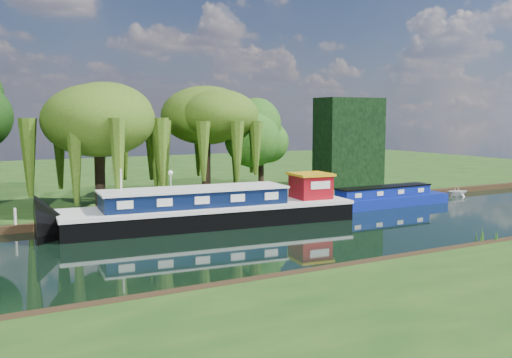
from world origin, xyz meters
TOP-DOWN VIEW (x-y plane):
  - ground at (0.00, 0.00)m, footprint 120.00×120.00m
  - far_bank at (0.00, 34.00)m, footprint 120.00×52.00m
  - dutch_barge at (1.22, 4.90)m, footprint 18.84×5.89m
  - narrowboat at (15.48, 5.15)m, footprint 11.67×2.02m
  - white_cruiser at (24.96, 6.60)m, footprint 2.32×2.11m
  - willow_left at (-4.13, 11.91)m, footprint 6.85×6.85m
  - willow_right at (4.62, 13.62)m, footprint 6.48×6.48m
  - tree_far_right at (9.46, 13.40)m, footprint 4.10×4.10m
  - conifer_hedge at (19.00, 14.00)m, footprint 6.00×3.00m
  - lamppost at (0.50, 10.50)m, footprint 0.36×0.36m
  - mooring_posts at (-0.50, 8.40)m, footprint 19.16×0.16m
  - reeds_near at (6.87, -7.57)m, footprint 33.70×1.50m

SIDE VIEW (x-z plane):
  - ground at x=0.00m, z-range 0.00..0.00m
  - white_cruiser at x=24.96m, z-range -0.53..0.53m
  - far_bank at x=0.00m, z-range 0.00..0.45m
  - reeds_near at x=6.87m, z-range 0.00..1.10m
  - narrowboat at x=15.48m, z-range -0.24..1.46m
  - mooring_posts at x=-0.50m, z-range 0.45..1.45m
  - dutch_barge at x=1.22m, z-range -0.99..2.92m
  - lamppost at x=0.50m, z-range 1.14..3.70m
  - conifer_hedge at x=19.00m, z-range 0.45..8.45m
  - tree_far_right at x=9.46m, z-range 1.73..8.43m
  - willow_right at x=4.62m, z-range 2.26..10.15m
  - willow_left at x=-4.13m, z-range 2.31..10.52m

